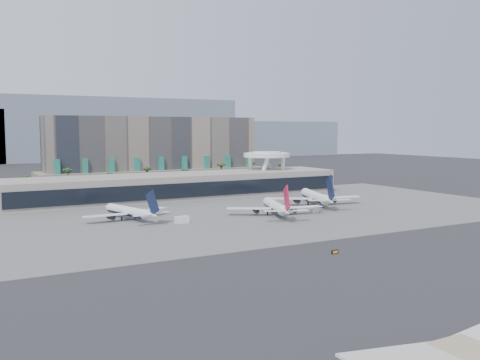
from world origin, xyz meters
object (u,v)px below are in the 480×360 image
airliner_left (129,211)px  taxiway_sign (335,252)px  service_vehicle_a (182,220)px  airliner_centre (276,206)px  airliner_right (316,197)px  service_vehicle_b (314,211)px

airliner_left → taxiway_sign: size_ratio=14.90×
airliner_left → service_vehicle_a: bearing=-63.7°
airliner_left → service_vehicle_a: 22.19m
airliner_centre → airliner_right: airliner_right is taller
airliner_left → airliner_centre: airliner_centre is taller
airliner_left → service_vehicle_a: (14.63, -16.56, -1.96)m
service_vehicle_a → airliner_left: bearing=133.0°
airliner_right → service_vehicle_a: bearing=-150.1°
airliner_right → airliner_centre: bearing=-135.3°
airliner_centre → service_vehicle_b: (17.41, -2.27, -2.68)m
airliner_right → service_vehicle_b: size_ratio=12.77×
airliner_left → airliner_right: (86.08, -2.66, 0.68)m
service_vehicle_b → taxiway_sign: (-39.25, -61.96, -0.33)m
service_vehicle_a → service_vehicle_b: bearing=-2.0°
airliner_centre → taxiway_sign: bearing=-89.6°
airliner_centre → service_vehicle_a: size_ratio=7.57×
airliner_right → service_vehicle_a: airliner_right is taller
airliner_right → service_vehicle_b: airliner_right is taller
taxiway_sign → service_vehicle_b: bearing=51.7°
airliner_centre → service_vehicle_b: bearing=11.7°
airliner_centre → service_vehicle_b: airliner_centre is taller
airliner_left → service_vehicle_b: airliner_left is taller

